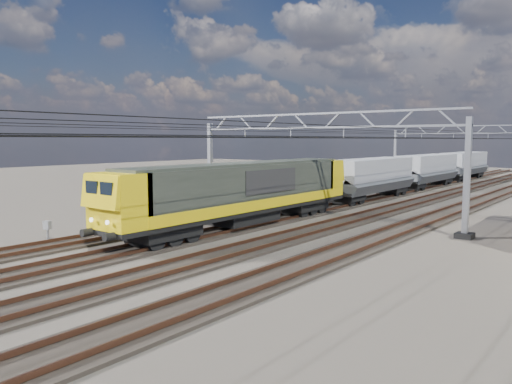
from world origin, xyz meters
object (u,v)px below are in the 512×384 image
Objects in this scene: catenary_gantry_far at (470,152)px; catenary_gantry_mid at (316,162)px; locomotive at (244,190)px; hopper_wagon_mid at (427,168)px; hopper_wagon_lead at (371,175)px; hopper_wagon_third at (464,163)px; trackside_cabinet at (47,226)px.

catenary_gantry_mid is at bearing -90.00° from catenary_gantry_far.
locomotive reaches higher than hopper_wagon_mid.
catenary_gantry_mid is at bearing -85.75° from hopper_wagon_mid.
hopper_wagon_lead and hopper_wagon_third have the same top height.
catenary_gantry_far reaches higher than hopper_wagon_lead.
catenary_gantry_far is 1.53× the size of hopper_wagon_lead.
locomotive is 31.90m from hopper_wagon_mid.
hopper_wagon_lead is 12.17× the size of trackside_cabinet.
hopper_wagon_lead is at bearing -90.00° from hopper_wagon_mid.
catenary_gantry_far is 51.12m from trackside_cabinet.
catenary_gantry_mid reaches higher than hopper_wagon_lead.
catenary_gantry_mid is 16.69m from trackside_cabinet.
catenary_gantry_mid and catenary_gantry_far have the same top height.
hopper_wagon_mid is (-2.00, -9.09, -1.67)m from catenary_gantry_far.
catenary_gantry_mid reaches higher than hopper_wagon_third.
hopper_wagon_lead and hopper_wagon_mid have the same top height.
hopper_wagon_mid is (0.00, 14.20, 0.00)m from hopper_wagon_lead.
hopper_wagon_mid is at bearing -102.42° from catenary_gantry_far.
hopper_wagon_third is at bearing 90.00° from locomotive.
hopper_wagon_mid is at bearing 90.00° from locomotive.
hopper_wagon_third is (0.00, 14.20, 0.00)m from hopper_wagon_mid.
hopper_wagon_lead is 27.79m from trackside_cabinet.
trackside_cabinet is (-5.82, -55.53, -1.43)m from hopper_wagon_third.
trackside_cabinet is at bearing -118.46° from catenary_gantry_mid.
catenary_gantry_mid is 1.53× the size of hopper_wagon_mid.
catenary_gantry_mid is at bearing -87.21° from hopper_wagon_third.
catenary_gantry_mid is 36.00m from catenary_gantry_far.
catenary_gantry_far is 1.53× the size of hopper_wagon_third.
trackside_cabinet is (-5.82, -41.33, -1.43)m from hopper_wagon_mid.
hopper_wagon_mid is (-0.00, 31.90, -0.09)m from locomotive.
locomotive is 46.10m from hopper_wagon_third.
hopper_wagon_mid is 12.17× the size of trackside_cabinet.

